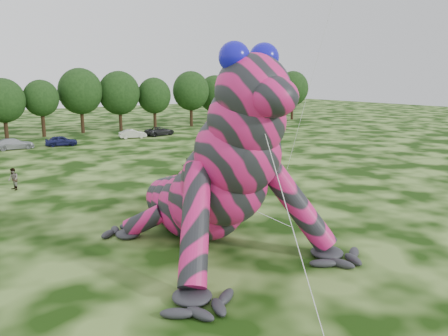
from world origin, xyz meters
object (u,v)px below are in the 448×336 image
object	(u,v)px
car_4	(61,141)
spectator_1	(13,179)
tree_17	(293,95)
spectator_3	(196,147)
car_3	(14,144)
car_5	(133,134)
tree_8	(4,109)
spectator_2	(218,151)
car_7	(228,126)
tree_11	(120,101)
tree_13	(191,99)
inflatable_gecko	(193,145)
car_6	(160,131)
tree_9	(42,108)
tree_12	(154,103)
tree_10	(81,101)
spectator_5	(188,167)
tree_14	(215,100)
tree_15	(239,98)
tree_16	(261,98)

from	to	relation	value
car_4	spectator_1	world-z (taller)	spectator_1
tree_17	spectator_3	world-z (taller)	tree_17
car_3	tree_17	bearing A→B (deg)	-81.31
car_5	spectator_1	bearing A→B (deg)	148.78
tree_8	spectator_2	bearing A→B (deg)	-59.60
car_7	spectator_2	bearing A→B (deg)	148.54
tree_11	car_4	world-z (taller)	tree_11
tree_8	tree_13	xyz separation A→B (m)	(31.35, 0.14, 0.59)
tree_11	inflatable_gecko	bearing A→B (deg)	-106.46
tree_8	car_6	xyz separation A→B (m)	(20.75, -8.35, -3.80)
inflatable_gecko	tree_9	bearing A→B (deg)	86.64
tree_12	car_7	distance (m)	13.74
tree_10	spectator_5	world-z (taller)	tree_10
tree_13	tree_11	bearing A→B (deg)	175.42
tree_13	car_4	xyz separation A→B (m)	(-26.23, -10.83, -4.36)
tree_12	spectator_3	world-z (taller)	tree_12
tree_10	spectator_2	bearing A→B (deg)	-79.33
spectator_3	spectator_5	bearing A→B (deg)	170.64
car_4	spectator_1	xyz separation A→B (m)	(-9.17, -21.84, 0.21)
tree_11	spectator_2	bearing A→B (deg)	-90.83
car_4	tree_17	bearing A→B (deg)	-68.63
tree_9	tree_12	world-z (taller)	tree_12
tree_12	car_3	xyz separation A→B (m)	(-24.87, -10.98, -3.78)
tree_13	car_3	xyz separation A→B (m)	(-31.99, -10.37, -4.36)
tree_11	car_6	world-z (taller)	tree_11
tree_17	tree_10	bearing A→B (deg)	177.54
spectator_3	spectator_5	size ratio (longest dim) A/B	1.03
tree_9	tree_14	xyz separation A→B (m)	(32.40, 1.38, 0.36)
car_3	car_7	size ratio (longest dim) A/B	0.98
tree_10	tree_13	world-z (taller)	tree_10
car_5	car_7	xyz separation A→B (m)	(17.56, 0.40, 0.05)
car_3	spectator_1	xyz separation A→B (m)	(-3.40, -22.30, 0.21)
inflatable_gecko	tree_8	size ratio (longest dim) A/B	2.38
tree_15	tree_14	bearing A→B (deg)	169.26
tree_15	car_7	bearing A→B (deg)	-134.21
tree_9	spectator_5	xyz separation A→B (m)	(5.00, -36.38, -3.47)
tree_12	tree_11	bearing A→B (deg)	175.82
spectator_3	car_7	bearing A→B (deg)	-18.33
tree_16	tree_17	world-z (taller)	tree_17
inflatable_gecko	car_3	xyz separation A→B (m)	(-3.62, 39.42, -4.62)
tree_13	tree_14	world-z (taller)	tree_13
tree_14	spectator_1	bearing A→B (deg)	-140.61
car_4	spectator_5	size ratio (longest dim) A/B	2.36
spectator_5	tree_10	bearing A→B (deg)	175.20
car_6	tree_10	bearing A→B (deg)	31.41
tree_10	spectator_3	distance (m)	28.84
tree_9	spectator_5	distance (m)	36.89
car_5	tree_17	bearing A→B (deg)	-68.51
tree_13	car_5	size ratio (longest dim) A/B	2.51
spectator_2	tree_11	bearing A→B (deg)	-3.61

